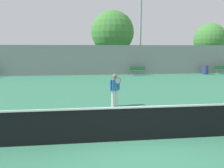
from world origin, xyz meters
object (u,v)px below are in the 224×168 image
(tennis_net, at_px, (133,123))
(light_pole_far_right, at_px, (140,25))
(bench_adjacent_court, at_px, (138,70))
(trash_bin, at_px, (205,70))
(tennis_player, at_px, (115,88))
(tree_green_broad, at_px, (210,39))
(tree_green_tall, at_px, (113,32))

(tennis_net, height_order, light_pole_far_right, light_pole_far_right)
(tennis_net, bearing_deg, bench_adjacent_court, 76.10)
(tennis_net, relative_size, bench_adjacent_court, 7.04)
(trash_bin, bearing_deg, tennis_player, -133.51)
(tree_green_broad, bearing_deg, bench_adjacent_court, -148.71)
(tennis_player, height_order, tree_green_tall, tree_green_tall)
(light_pole_far_right, bearing_deg, tennis_player, -108.56)
(light_pole_far_right, distance_m, trash_bin, 8.42)
(tennis_net, distance_m, tree_green_tall, 22.75)
(light_pole_far_right, bearing_deg, trash_bin, -13.06)
(bench_adjacent_court, relative_size, trash_bin, 1.76)
(bench_adjacent_court, relative_size, tree_green_broad, 0.26)
(bench_adjacent_court, distance_m, tree_green_tall, 7.82)
(trash_bin, xyz_separation_m, tree_green_broad, (4.60, 7.32, 3.51))
(tennis_net, relative_size, tennis_player, 7.41)
(tennis_net, xyz_separation_m, light_pole_far_right, (4.51, 17.46, 4.66))
(tennis_net, relative_size, trash_bin, 12.38)
(tree_green_tall, height_order, tree_green_broad, tree_green_tall)
(bench_adjacent_court, xyz_separation_m, tree_green_tall, (-1.85, 6.33, 4.20))
(tennis_player, height_order, trash_bin, tennis_player)
(trash_bin, bearing_deg, tennis_net, -125.45)
(tennis_net, relative_size, tree_green_tall, 1.53)
(tennis_player, bearing_deg, tennis_net, -112.81)
(light_pole_far_right, bearing_deg, tennis_net, -104.49)
(tennis_net, relative_size, tree_green_broad, 1.86)
(trash_bin, bearing_deg, bench_adjacent_court, 179.64)
(trash_bin, bearing_deg, light_pole_far_right, 166.94)
(bench_adjacent_court, distance_m, tree_green_broad, 14.42)
(tree_green_tall, bearing_deg, bench_adjacent_court, -73.67)
(bench_adjacent_court, bearing_deg, trash_bin, -0.36)
(tree_green_broad, bearing_deg, light_pole_far_right, -153.25)
(bench_adjacent_court, height_order, tree_green_broad, tree_green_broad)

